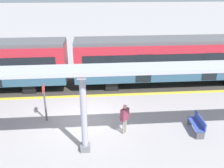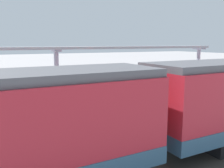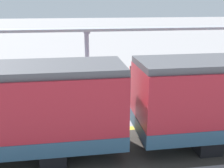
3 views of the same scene
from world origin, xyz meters
name	(u,v)px [view 2 (image 2 of 3)]	position (x,y,z in m)	size (l,w,h in m)	color
ground_plane	(75,126)	(0.00, 0.00, 0.00)	(176.00, 176.00, 0.00)	#989596
tactile_edge_strip	(100,149)	(-3.11, 0.00, 0.00)	(0.36, 29.16, 0.01)	gold
canopy_pillar_nearest	(198,71)	(2.84, -11.58, 1.94)	(1.10, 0.44, 3.83)	slate
canopy_pillar_second	(57,81)	(2.84, 0.05, 1.94)	(1.10, 0.44, 3.83)	slate
canopy_beam	(58,48)	(2.84, -0.09, 3.91)	(1.20, 23.76, 0.16)	#A8AAB2
bench_near_end	(146,99)	(1.75, -5.69, 0.44)	(1.52, 0.51, 0.86)	#A23F29
trash_bin	(201,93)	(1.45, -10.56, 0.45)	(0.48, 0.48, 0.90)	#484B47
platform_info_sign	(112,97)	(-0.03, -2.14, 1.33)	(0.56, 0.10, 2.20)	#4C4C51
passenger_waiting_near_edge	(187,101)	(-1.82, -5.85, 1.08)	(0.55, 0.42, 1.72)	#1C2528
passenger_by_the_benches	(27,105)	(1.59, 2.03, 1.01)	(0.48, 0.48, 1.62)	gray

